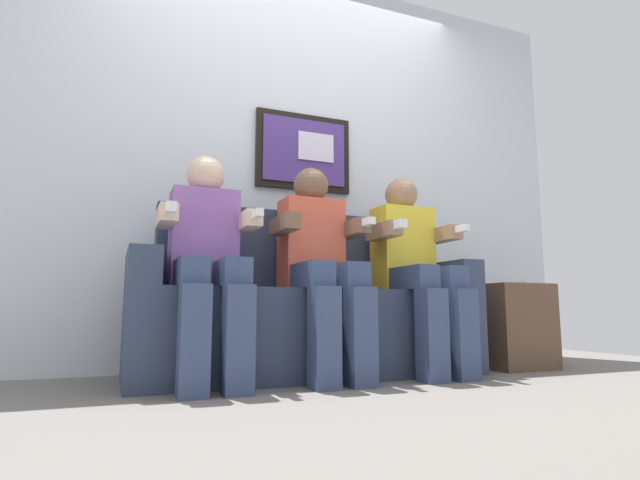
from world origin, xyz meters
name	(u,v)px	position (x,y,z in m)	size (l,w,h in m)	color
ground_plane	(332,385)	(0.00, 0.00, 0.00)	(5.50, 5.50, 0.00)	#66605B
back_wall_assembly	(284,159)	(0.00, 0.76, 1.30)	(4.23, 0.10, 2.60)	silver
couch	(308,316)	(0.00, 0.33, 0.31)	(1.83, 0.58, 0.90)	#333D56
person_on_left	(207,254)	(-0.57, 0.16, 0.61)	(0.46, 0.56, 1.11)	#8C59A5
person_in_middle	(319,259)	(0.00, 0.16, 0.61)	(0.46, 0.56, 1.11)	#D8593F
person_on_right	(414,262)	(0.57, 0.16, 0.61)	(0.46, 0.56, 1.11)	yellow
side_table_right	(509,326)	(1.27, 0.22, 0.25)	(0.40, 0.40, 0.50)	brown
spare_remote_on_table	(519,283)	(1.35, 0.21, 0.51)	(0.04, 0.13, 0.02)	white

